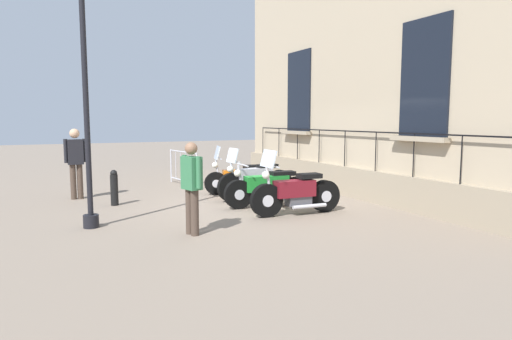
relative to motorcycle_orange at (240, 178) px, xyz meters
name	(u,v)px	position (x,y,z in m)	size (l,w,h in m)	color
ground_plane	(260,203)	(0.10, 1.40, -0.42)	(60.00, 60.00, 0.00)	gray
building_facade	(360,45)	(-2.76, 1.40, 3.48)	(0.82, 11.38, 8.05)	tan
motorcycle_orange	(240,178)	(0.00, 0.00, 0.00)	(1.95, 0.81, 1.30)	black
motorcycle_silver	(255,181)	(-0.02, 0.89, 0.04)	(2.10, 0.58, 1.30)	black
motorcycle_green	(268,188)	(0.12, 1.87, 0.01)	(2.12, 0.69, 1.00)	black
motorcycle_maroon	(296,193)	(0.00, 2.88, 0.03)	(2.08, 0.73, 1.38)	black
lamppost	(85,81)	(4.00, 2.24, 2.24)	(0.33, 0.33, 4.71)	black
crowd_barrier	(183,167)	(0.95, -2.13, 0.14)	(0.31, 1.88, 1.05)	#B7B7BF
bollard	(114,188)	(3.29, 0.21, 0.00)	(0.18, 0.18, 0.83)	black
pedestrian_standing	(76,159)	(4.01, -1.06, 0.59)	(0.53, 0.24, 1.76)	#47382D
pedestrian_walking	(192,183)	(2.46, 3.54, 0.48)	(0.31, 0.51, 1.61)	#47382D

